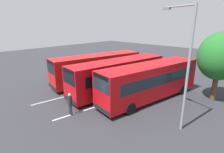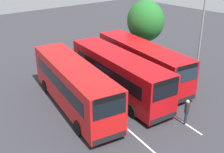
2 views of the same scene
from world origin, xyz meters
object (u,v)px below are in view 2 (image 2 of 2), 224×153
(bus_center_left, at_px, (118,73))
(street_lamp, at_px, (199,29))
(pedestrian, at_px, (187,110))
(bus_far_left, at_px, (74,84))
(bus_center_right, at_px, (142,61))
(depot_tree, at_px, (145,21))

(bus_center_left, height_order, street_lamp, street_lamp)
(bus_center_left, relative_size, pedestrian, 6.18)
(bus_far_left, height_order, street_lamp, street_lamp)
(bus_center_right, height_order, depot_tree, depot_tree)
(pedestrian, bearing_deg, bus_center_left, -5.19)
(bus_far_left, xyz_separation_m, depot_tree, (-4.00, 11.49, 2.26))
(pedestrian, xyz_separation_m, street_lamp, (-4.14, 6.79, 3.52))
(bus_center_right, bearing_deg, pedestrian, -12.17)
(pedestrian, bearing_deg, street_lamp, -69.22)
(street_lamp, xyz_separation_m, depot_tree, (-6.59, 0.33, -0.50))
(bus_far_left, distance_m, depot_tree, 12.37)
(depot_tree, bearing_deg, bus_center_left, -59.47)
(bus_far_left, bearing_deg, street_lamp, 87.78)
(bus_center_right, relative_size, street_lamp, 1.40)
(bus_far_left, bearing_deg, bus_center_right, 101.87)
(bus_center_left, height_order, bus_center_right, same)
(bus_center_left, bearing_deg, pedestrian, 12.90)
(pedestrian, bearing_deg, bus_center_right, -32.36)
(pedestrian, bearing_deg, bus_far_left, 22.42)
(bus_far_left, height_order, bus_center_left, same)
(pedestrian, relative_size, depot_tree, 0.29)
(bus_center_left, height_order, depot_tree, depot_tree)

